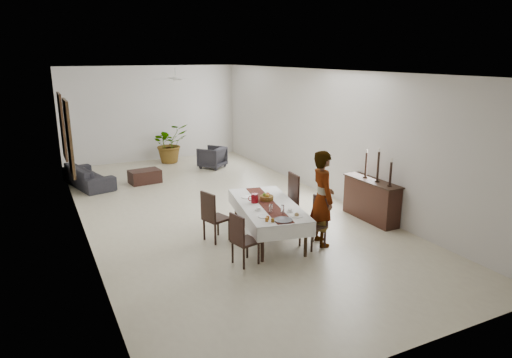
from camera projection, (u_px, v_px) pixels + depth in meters
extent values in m
cube|color=beige|center=(218.00, 210.00, 10.79)|extent=(6.00, 12.00, 0.00)
cube|color=silver|center=(215.00, 71.00, 9.95)|extent=(6.00, 12.00, 0.02)
cube|color=silver|center=(152.00, 114.00, 15.55)|extent=(6.00, 0.02, 3.20)
cube|color=silver|center=(412.00, 231.00, 5.19)|extent=(6.00, 0.02, 3.20)
cube|color=silver|center=(77.00, 156.00, 9.08)|extent=(0.02, 12.00, 3.20)
cube|color=silver|center=(326.00, 133.00, 11.66)|extent=(0.02, 12.00, 3.20)
cube|color=black|center=(268.00, 205.00, 9.00)|extent=(1.34, 2.35, 0.05)
cylinder|color=black|center=(262.00, 244.00, 8.01)|extent=(0.08, 0.08, 0.65)
cylinder|color=black|center=(306.00, 240.00, 8.21)|extent=(0.08, 0.08, 0.65)
cylinder|color=black|center=(236.00, 207.00, 9.97)|extent=(0.08, 0.08, 0.65)
cylinder|color=black|center=(272.00, 204.00, 10.17)|extent=(0.08, 0.08, 0.65)
cube|color=silver|center=(268.00, 204.00, 8.99)|extent=(1.54, 2.55, 0.01)
cube|color=silver|center=(241.00, 213.00, 8.89)|extent=(0.48, 2.34, 0.28)
cube|color=white|center=(293.00, 208.00, 9.16)|extent=(0.48, 2.34, 0.28)
cube|color=white|center=(287.00, 232.00, 7.92)|extent=(1.07, 0.22, 0.28)
cube|color=silver|center=(252.00, 194.00, 10.13)|extent=(1.07, 0.22, 0.28)
cube|color=#542018|center=(268.00, 204.00, 8.99)|extent=(0.77, 2.33, 0.00)
cylinder|color=maroon|center=(255.00, 198.00, 9.03)|extent=(0.16, 0.16, 0.18)
torus|color=maroon|center=(251.00, 199.00, 9.02)|extent=(0.11, 0.04, 0.11)
cylinder|color=white|center=(283.00, 209.00, 8.44)|extent=(0.06, 0.06, 0.16)
cylinder|color=white|center=(271.00, 209.00, 8.47)|extent=(0.06, 0.06, 0.16)
cylinder|color=white|center=(290.00, 210.00, 8.53)|extent=(0.08, 0.08, 0.06)
cylinder|color=white|center=(290.00, 211.00, 8.54)|extent=(0.14, 0.14, 0.01)
cylinder|color=white|center=(258.00, 209.00, 8.61)|extent=(0.08, 0.08, 0.06)
cylinder|color=silver|center=(258.00, 210.00, 8.62)|extent=(0.14, 0.14, 0.01)
cylinder|color=white|center=(297.00, 216.00, 8.29)|extent=(0.22, 0.22, 0.01)
sphere|color=tan|center=(297.00, 215.00, 8.28)|extent=(0.08, 0.08, 0.08)
cylinder|color=silver|center=(264.00, 216.00, 8.27)|extent=(0.22, 0.22, 0.01)
cylinder|color=silver|center=(247.00, 197.00, 9.39)|extent=(0.22, 0.22, 0.01)
cylinder|color=#414247|center=(283.00, 220.00, 8.08)|extent=(0.33, 0.33, 0.02)
cylinder|color=brown|center=(273.00, 220.00, 8.00)|extent=(0.06, 0.06, 0.07)
cylinder|color=#8C5214|center=(267.00, 220.00, 8.03)|extent=(0.06, 0.06, 0.07)
cylinder|color=#964615|center=(268.00, 218.00, 8.13)|extent=(0.06, 0.06, 0.07)
cylinder|color=brown|center=(267.00, 198.00, 9.20)|extent=(0.28, 0.28, 0.09)
sphere|color=#AA2711|center=(268.00, 194.00, 9.21)|extent=(0.08, 0.08, 0.08)
sphere|color=#567924|center=(264.00, 194.00, 9.20)|extent=(0.07, 0.07, 0.07)
sphere|color=gold|center=(267.00, 195.00, 9.14)|extent=(0.08, 0.08, 0.08)
cube|color=black|center=(313.00, 226.00, 8.60)|extent=(0.47, 0.47, 0.05)
cylinder|color=black|center=(325.00, 238.00, 8.62)|extent=(0.05, 0.05, 0.41)
cylinder|color=black|center=(313.00, 232.00, 8.88)|extent=(0.05, 0.05, 0.41)
cylinder|color=black|center=(312.00, 242.00, 8.43)|extent=(0.05, 0.05, 0.41)
cylinder|color=black|center=(300.00, 236.00, 8.70)|extent=(0.05, 0.05, 0.41)
cube|color=black|center=(321.00, 210.00, 8.63)|extent=(0.10, 0.41, 0.52)
cube|color=black|center=(284.00, 204.00, 9.62)|extent=(0.52, 0.52, 0.05)
cylinder|color=black|center=(296.00, 218.00, 9.58)|extent=(0.05, 0.05, 0.48)
cylinder|color=black|center=(288.00, 212.00, 9.94)|extent=(0.05, 0.05, 0.48)
cylinder|color=black|center=(279.00, 220.00, 9.45)|extent=(0.05, 0.05, 0.48)
cylinder|color=black|center=(272.00, 214.00, 9.80)|extent=(0.05, 0.05, 0.48)
cube|color=black|center=(294.00, 188.00, 9.61)|extent=(0.09, 0.48, 0.61)
cube|color=black|center=(245.00, 241.00, 7.91)|extent=(0.47, 0.47, 0.05)
cylinder|color=black|center=(233.00, 252.00, 7.99)|extent=(0.05, 0.05, 0.39)
cylinder|color=black|center=(244.00, 259.00, 7.74)|extent=(0.05, 0.05, 0.39)
cylinder|color=black|center=(247.00, 248.00, 8.18)|extent=(0.05, 0.05, 0.39)
cylinder|color=black|center=(259.00, 254.00, 7.94)|extent=(0.05, 0.05, 0.39)
cube|color=black|center=(237.00, 229.00, 7.72)|extent=(0.12, 0.40, 0.50)
cube|color=black|center=(216.00, 219.00, 8.91)|extent=(0.54, 0.54, 0.05)
cylinder|color=black|center=(204.00, 230.00, 8.98)|extent=(0.05, 0.05, 0.42)
cylinder|color=black|center=(215.00, 235.00, 8.74)|extent=(0.05, 0.05, 0.42)
cylinder|color=black|center=(218.00, 225.00, 9.22)|extent=(0.05, 0.05, 0.42)
cylinder|color=black|center=(229.00, 230.00, 8.97)|extent=(0.05, 0.05, 0.42)
cube|color=black|center=(208.00, 207.00, 8.71)|extent=(0.16, 0.42, 0.55)
imported|color=gray|center=(322.00, 198.00, 8.63)|extent=(0.58, 0.75, 1.84)
cube|color=black|center=(371.00, 201.00, 10.04)|extent=(0.39, 1.46, 0.88)
cube|color=black|center=(372.00, 181.00, 9.93)|extent=(0.43, 1.52, 0.03)
cylinder|color=black|center=(390.00, 186.00, 9.46)|extent=(0.10, 0.10, 0.03)
cylinder|color=black|center=(391.00, 174.00, 9.39)|extent=(0.05, 0.05, 0.49)
cylinder|color=beige|center=(392.00, 160.00, 9.31)|extent=(0.04, 0.04, 0.08)
cylinder|color=black|center=(377.00, 181.00, 9.79)|extent=(0.10, 0.10, 0.03)
cylinder|color=black|center=(378.00, 166.00, 9.70)|extent=(0.05, 0.05, 0.63)
cylinder|color=white|center=(379.00, 150.00, 9.61)|extent=(0.04, 0.04, 0.08)
cylinder|color=black|center=(365.00, 177.00, 10.13)|extent=(0.10, 0.10, 0.03)
cylinder|color=black|center=(366.00, 165.00, 10.05)|extent=(0.05, 0.05, 0.54)
cylinder|color=white|center=(367.00, 151.00, 9.97)|extent=(0.04, 0.04, 0.08)
imported|color=#28262B|center=(88.00, 176.00, 12.69)|extent=(1.24, 2.13, 0.59)
imported|color=#2B282E|center=(212.00, 157.00, 14.72)|extent=(1.05, 1.05, 0.69)
cube|color=black|center=(145.00, 176.00, 13.01)|extent=(0.90, 0.65, 0.38)
imported|color=#265E25|center=(170.00, 143.00, 15.41)|extent=(1.36, 1.23, 1.31)
cube|color=black|center=(69.00, 138.00, 11.00)|extent=(0.06, 1.05, 1.85)
cube|color=silver|center=(70.00, 138.00, 11.01)|extent=(0.01, 0.90, 1.70)
cube|color=black|center=(62.00, 126.00, 12.81)|extent=(0.06, 1.05, 1.85)
cube|color=white|center=(64.00, 126.00, 12.83)|extent=(0.01, 0.90, 1.70)
cylinder|color=silver|center=(175.00, 71.00, 12.57)|extent=(0.04, 0.04, 0.20)
cylinder|color=silver|center=(176.00, 79.00, 12.62)|extent=(0.16, 0.16, 0.08)
cube|color=silver|center=(172.00, 78.00, 12.92)|extent=(0.10, 0.55, 0.01)
cube|color=silver|center=(179.00, 79.00, 12.32)|extent=(0.10, 0.55, 0.01)
cube|color=white|center=(188.00, 79.00, 12.77)|extent=(0.55, 0.10, 0.01)
cube|color=silver|center=(163.00, 79.00, 12.47)|extent=(0.55, 0.10, 0.01)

